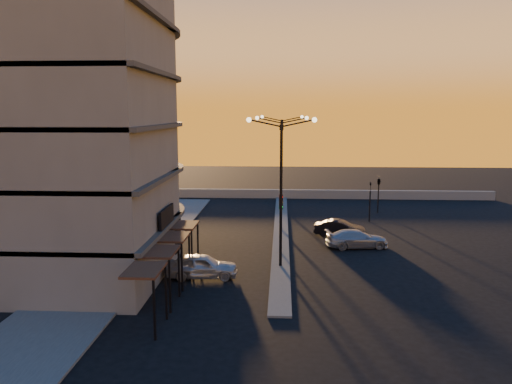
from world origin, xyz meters
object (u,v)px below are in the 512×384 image
at_px(car_hatchback, 202,266).
at_px(car_sedan, 340,228).
at_px(streetlamp_mid, 281,164).
at_px(traffic_light_main, 281,214).
at_px(car_wagon, 357,239).

xyz_separation_m(car_hatchback, car_sedan, (9.36, 10.60, -0.07)).
xyz_separation_m(streetlamp_mid, traffic_light_main, (0.00, -7.13, -2.70)).
bearing_deg(car_sedan, car_wagon, -151.36).
height_order(streetlamp_mid, car_sedan, streetlamp_mid).
distance_m(streetlamp_mid, car_wagon, 8.94).
distance_m(traffic_light_main, car_hatchback, 7.26).
height_order(traffic_light_main, car_wagon, traffic_light_main).
bearing_deg(streetlamp_mid, car_sedan, -19.45).
xyz_separation_m(car_sedan, car_wagon, (0.90, -3.29, 0.00)).
relative_size(streetlamp_mid, traffic_light_main, 2.24).
distance_m(streetlamp_mid, car_hatchback, 13.99).
xyz_separation_m(traffic_light_main, car_wagon, (5.58, 2.18, -2.23)).
bearing_deg(car_wagon, streetlamp_mid, 40.17).
distance_m(car_hatchback, car_sedan, 14.14).
bearing_deg(car_hatchback, car_sedan, -45.42).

